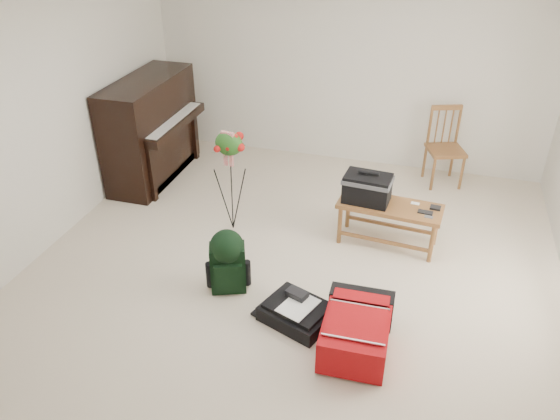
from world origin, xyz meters
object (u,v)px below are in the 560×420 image
(dining_chair, at_px, (446,148))
(green_backpack, at_px, (227,258))
(red_suitcase, at_px, (357,326))
(piano, at_px, (152,131))
(flower_stand, at_px, (231,182))
(bench, at_px, (374,194))
(black_duffel, at_px, (297,311))

(dining_chair, xyz_separation_m, green_backpack, (-1.79, -2.72, -0.12))
(red_suitcase, height_order, green_backpack, green_backpack)
(piano, height_order, dining_chair, piano)
(piano, bearing_deg, red_suitcase, -37.12)
(red_suitcase, bearing_deg, dining_chair, 78.14)
(flower_stand, bearing_deg, red_suitcase, -29.62)
(green_backpack, bearing_deg, bench, 23.98)
(piano, bearing_deg, black_duffel, -41.06)
(bench, distance_m, red_suitcase, 1.54)
(dining_chair, height_order, green_backpack, dining_chair)
(black_duffel, bearing_deg, red_suitcase, 7.59)
(black_duffel, distance_m, flower_stand, 1.66)
(bench, height_order, flower_stand, flower_stand)
(piano, bearing_deg, flower_stand, -33.20)
(dining_chair, bearing_deg, flower_stand, -160.69)
(dining_chair, distance_m, flower_stand, 2.74)
(red_suitcase, relative_size, green_backpack, 1.24)
(piano, height_order, flower_stand, piano)
(bench, relative_size, flower_stand, 0.92)
(dining_chair, height_order, flower_stand, flower_stand)
(red_suitcase, bearing_deg, flower_stand, 138.06)
(green_backpack, bearing_deg, black_duffel, -38.51)
(piano, bearing_deg, green_backpack, -47.88)
(black_duffel, bearing_deg, green_backpack, -176.27)
(piano, bearing_deg, dining_chair, 13.46)
(red_suitcase, relative_size, flower_stand, 0.67)
(green_backpack, distance_m, flower_stand, 1.06)
(bench, xyz_separation_m, black_duffel, (-0.42, -1.36, -0.47))
(bench, relative_size, dining_chair, 1.11)
(bench, bearing_deg, piano, 170.32)
(green_backpack, bearing_deg, flower_stand, 87.10)
(dining_chair, relative_size, flower_stand, 0.82)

